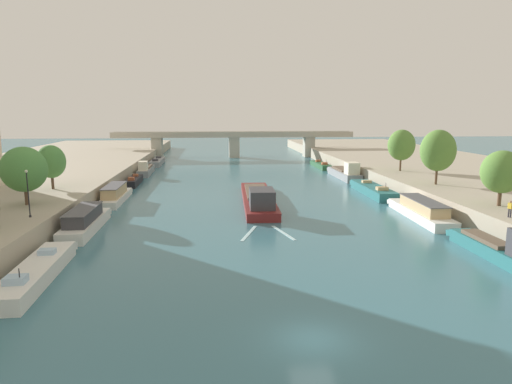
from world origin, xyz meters
TOP-DOWN VIEW (x-y plane):
  - ground_plane at (0.00, 0.00)m, footprint 400.00×400.00m
  - quay_left at (-39.02, 55.00)m, footprint 36.00×170.00m
  - quay_right at (39.02, 55.00)m, footprint 36.00×170.00m
  - barge_midriver at (0.47, 37.06)m, footprint 4.73×24.09m
  - wake_behind_barge at (-0.10, 22.51)m, footprint 5.60×5.98m
  - moored_boat_left_lone at (-18.83, 10.84)m, footprint 2.93×13.69m
  - moored_boat_left_midway at (-19.16, 25.22)m, footprint 2.81×13.01m
  - moored_boat_left_end at (-19.38, 41.08)m, footprint 2.62×12.84m
  - moored_boat_left_upstream at (-19.42, 56.45)m, footprint 1.95×10.33m
  - moored_boat_left_far at (-19.32, 69.53)m, footprint 2.49×12.87m
  - moored_boat_left_gap_after at (-19.22, 87.25)m, footprint 2.57×14.66m
  - moored_boat_right_lone at (18.68, 12.38)m, footprint 2.11×11.95m
  - moored_boat_right_upstream at (18.94, 27.42)m, footprint 3.36×15.03m
  - moored_boat_right_far at (18.75, 43.69)m, footprint 3.04×14.82m
  - moored_boat_right_gap_after at (19.34, 60.63)m, footprint 2.99×14.96m
  - moored_boat_right_midway at (18.60, 77.69)m, footprint 2.34×12.75m
  - tree_left_by_lamp at (-25.67, 27.00)m, footprint 4.77×4.77m
  - tree_left_third at (-26.41, 37.24)m, footprint 3.66×3.66m
  - tree_right_second at (24.89, 21.86)m, footprint 4.27×4.27m
  - tree_right_past_mid at (25.08, 36.29)m, footprint 4.73×4.73m
  - tree_right_by_lamp at (26.07, 50.92)m, footprint 4.53×4.53m
  - lamppost_left_bank at (-22.96, 20.84)m, footprint 0.28×0.28m
  - bridge_far at (0.00, 102.58)m, footprint 66.04×4.40m
  - person_on_quay at (22.54, 16.63)m, footprint 0.31×0.50m

SIDE VIEW (x-z plane):
  - ground_plane at x=0.00m, z-range 0.00..0.00m
  - wake_behind_barge at x=-0.10m, z-range 0.00..0.03m
  - moored_boat_right_midway at x=18.60m, z-range -0.52..1.64m
  - moored_boat_left_upstream at x=-19.42m, z-range -0.51..1.78m
  - moored_boat_left_lone at x=-18.83m, z-range -0.52..1.79m
  - moored_boat_left_gap_after at x=-19.22m, z-range -0.52..1.81m
  - moored_boat_right_far at x=18.75m, z-range -0.52..1.90m
  - moored_boat_left_far at x=-19.32m, z-range -0.58..2.46m
  - barge_midriver at x=0.47m, z-range -0.69..2.58m
  - moored_boat_right_lone at x=18.68m, z-range -0.71..2.68m
  - moored_boat_right_upstream at x=18.94m, z-range -0.19..2.17m
  - moored_boat_left_end at x=-19.38m, z-range -0.20..2.24m
  - moored_boat_right_gap_after at x=19.34m, z-range -0.70..2.79m
  - moored_boat_left_midway at x=-19.16m, z-range -0.21..2.33m
  - quay_left at x=-39.02m, z-range 0.00..2.59m
  - quay_right at x=39.02m, z-range 0.00..2.59m
  - person_on_quay at x=22.54m, z-range 2.70..4.33m
  - bridge_far at x=0.00m, z-range 1.04..8.14m
  - lamppost_left_bank at x=-22.96m, z-range 2.81..7.37m
  - tree_left_third at x=-26.41m, z-range 3.30..9.01m
  - tree_right_second at x=24.89m, z-range 3.27..9.20m
  - tree_left_by_lamp at x=-25.67m, z-range 3.30..9.58m
  - tree_right_by_lamp at x=26.07m, z-range 3.48..10.45m
  - tree_right_past_mid at x=25.08m, z-range 3.52..11.05m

